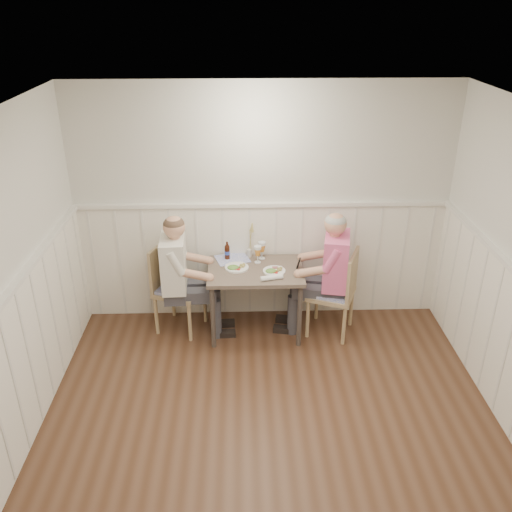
% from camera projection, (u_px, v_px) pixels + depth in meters
% --- Properties ---
extents(ground_plane, '(4.50, 4.50, 0.00)m').
position_uv_depth(ground_plane, '(273.00, 459.00, 4.31)').
color(ground_plane, '#472B1A').
extents(room_shell, '(4.04, 4.54, 2.60)m').
position_uv_depth(room_shell, '(276.00, 293.00, 3.64)').
color(room_shell, silver).
rests_on(room_shell, ground).
extents(wainscot, '(4.00, 4.49, 1.34)m').
position_uv_depth(wainscot, '(270.00, 337.00, 4.62)').
color(wainscot, white).
rests_on(wainscot, ground).
extents(dining_table, '(0.99, 0.70, 0.75)m').
position_uv_depth(dining_table, '(255.00, 277.00, 5.67)').
color(dining_table, brown).
rests_on(dining_table, ground).
extents(chair_right, '(0.59, 0.59, 0.96)m').
position_uv_depth(chair_right, '(337.00, 290.00, 5.70)').
color(chair_right, tan).
rests_on(chair_right, ground).
extents(chair_left, '(0.59, 0.59, 0.97)m').
position_uv_depth(chair_left, '(174.00, 285.00, 5.79)').
color(chair_left, tan).
rests_on(chair_left, ground).
extents(man_in_pink, '(0.71, 0.51, 1.40)m').
position_uv_depth(man_in_pink, '(330.00, 284.00, 5.68)').
color(man_in_pink, '#3F3F47').
rests_on(man_in_pink, ground).
extents(diner_cream, '(0.65, 0.46, 1.39)m').
position_uv_depth(diner_cream, '(179.00, 286.00, 5.65)').
color(diner_cream, '#3F3F47').
rests_on(diner_cream, ground).
extents(plate_man, '(0.23, 0.23, 0.06)m').
position_uv_depth(plate_man, '(274.00, 270.00, 5.57)').
color(plate_man, white).
rests_on(plate_man, dining_table).
extents(plate_diner, '(0.25, 0.25, 0.06)m').
position_uv_depth(plate_diner, '(236.00, 267.00, 5.63)').
color(plate_diner, white).
rests_on(plate_diner, dining_table).
extents(beer_glass_a, '(0.08, 0.08, 0.20)m').
position_uv_depth(beer_glass_a, '(262.00, 248.00, 5.80)').
color(beer_glass_a, silver).
rests_on(beer_glass_a, dining_table).
extents(beer_glass_b, '(0.08, 0.08, 0.19)m').
position_uv_depth(beer_glass_b, '(258.00, 252.00, 5.71)').
color(beer_glass_b, silver).
rests_on(beer_glass_b, dining_table).
extents(beer_bottle, '(0.06, 0.06, 0.20)m').
position_uv_depth(beer_bottle, '(227.00, 252.00, 5.81)').
color(beer_bottle, black).
rests_on(beer_bottle, dining_table).
extents(rolled_napkin, '(0.23, 0.10, 0.05)m').
position_uv_depth(rolled_napkin, '(272.00, 278.00, 5.41)').
color(rolled_napkin, white).
rests_on(rolled_napkin, dining_table).
extents(grass_vase, '(0.05, 0.05, 0.42)m').
position_uv_depth(grass_vase, '(249.00, 241.00, 5.82)').
color(grass_vase, silver).
rests_on(grass_vase, dining_table).
extents(gingham_mat, '(0.41, 0.36, 0.01)m').
position_uv_depth(gingham_mat, '(232.00, 259.00, 5.84)').
color(gingham_mat, '#5260C4').
rests_on(gingham_mat, dining_table).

